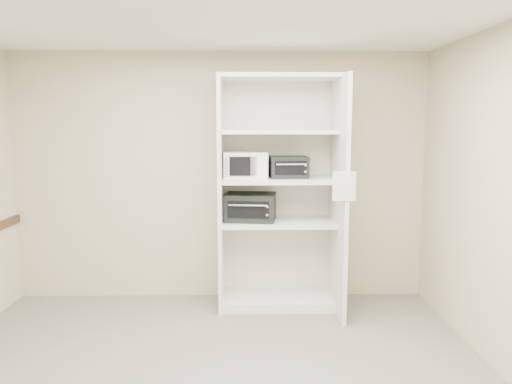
{
  "coord_description": "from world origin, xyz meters",
  "views": [
    {
      "loc": [
        0.28,
        -3.46,
        1.94
      ],
      "look_at": [
        0.38,
        1.43,
        1.26
      ],
      "focal_mm": 35.0,
      "sensor_mm": 36.0,
      "label": 1
    }
  ],
  "objects_px": {
    "microwave": "(246,165)",
    "toaster_oven_upper": "(289,167)",
    "shelving_unit": "(283,201)",
    "toaster_oven_lower": "(250,207)"
  },
  "relations": [
    {
      "from": "microwave",
      "to": "toaster_oven_upper",
      "type": "xyz_separation_m",
      "value": [
        0.45,
        -0.02,
        -0.02
      ]
    },
    {
      "from": "shelving_unit",
      "to": "toaster_oven_lower",
      "type": "xyz_separation_m",
      "value": [
        -0.34,
        0.01,
        -0.07
      ]
    },
    {
      "from": "toaster_oven_upper",
      "to": "toaster_oven_lower",
      "type": "xyz_separation_m",
      "value": [
        -0.4,
        -0.02,
        -0.42
      ]
    },
    {
      "from": "shelving_unit",
      "to": "toaster_oven_lower",
      "type": "distance_m",
      "value": 0.34
    },
    {
      "from": "shelving_unit",
      "to": "toaster_oven_upper",
      "type": "bearing_deg",
      "value": 27.09
    },
    {
      "from": "shelving_unit",
      "to": "toaster_oven_lower",
      "type": "height_order",
      "value": "shelving_unit"
    },
    {
      "from": "shelving_unit",
      "to": "toaster_oven_upper",
      "type": "distance_m",
      "value": 0.36
    },
    {
      "from": "shelving_unit",
      "to": "toaster_oven_lower",
      "type": "bearing_deg",
      "value": 177.63
    },
    {
      "from": "toaster_oven_lower",
      "to": "shelving_unit",
      "type": "bearing_deg",
      "value": 4.93
    },
    {
      "from": "shelving_unit",
      "to": "microwave",
      "type": "height_order",
      "value": "shelving_unit"
    }
  ]
}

